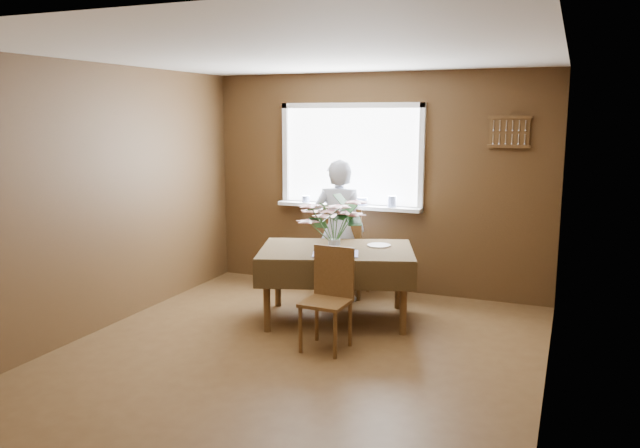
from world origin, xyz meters
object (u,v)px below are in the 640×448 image
at_px(dining_table, 336,257).
at_px(seated_woman, 339,230).
at_px(chair_far, 345,248).
at_px(flower_bouquet, 334,221).
at_px(chair_near, 329,293).

relative_size(dining_table, seated_woman, 1.12).
xyz_separation_m(dining_table, seated_woman, (-0.22, 0.65, 0.14)).
bearing_deg(chair_far, flower_bouquet, 102.50).
relative_size(chair_near, flower_bouquet, 1.57).
relative_size(chair_far, chair_near, 1.15).
relative_size(dining_table, flower_bouquet, 3.08).
distance_m(chair_near, seated_woman, 1.46).
bearing_deg(flower_bouquet, chair_near, -73.73).
height_order(chair_far, flower_bouquet, flower_bouquet).
relative_size(dining_table, chair_near, 1.96).
xyz_separation_m(dining_table, chair_far, (-0.19, 0.79, -0.09)).
height_order(dining_table, chair_near, chair_near).
distance_m(dining_table, chair_far, 0.82).
bearing_deg(seated_woman, flower_bouquet, 97.99).
bearing_deg(chair_near, flower_bouquet, 109.16).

